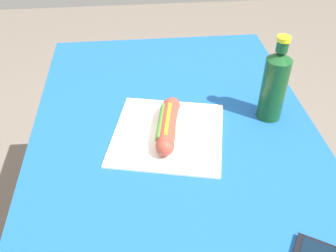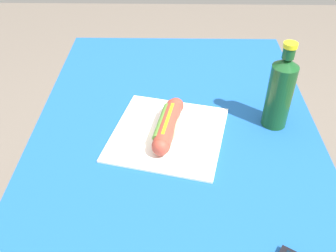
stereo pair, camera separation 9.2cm
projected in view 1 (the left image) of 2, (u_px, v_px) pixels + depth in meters
dining_table at (176, 176)px, 1.11m from camera, size 1.23×0.79×0.78m
paper_wrapper at (168, 134)px, 1.03m from camera, size 0.36×0.35×0.01m
hot_dog at (168, 125)px, 1.01m from camera, size 0.22×0.09×0.05m
soda_bottle at (274, 84)px, 1.03m from camera, size 0.07×0.07×0.25m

